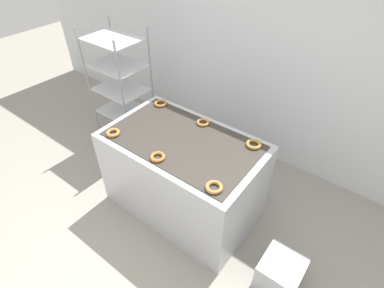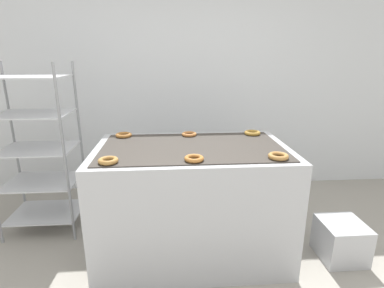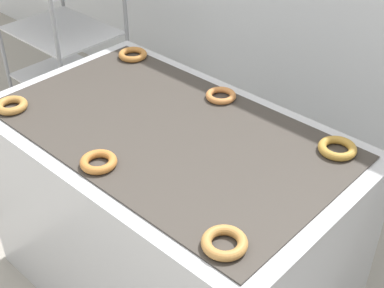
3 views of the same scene
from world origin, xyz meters
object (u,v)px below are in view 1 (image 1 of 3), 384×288
object	(u,v)px
donut_far_left	(161,103)
fryer_machine	(183,175)
donut_far_right	(254,144)
glaze_bin	(280,273)
donut_far_center	(203,122)
donut_near_left	(113,133)
donut_near_right	(214,187)
donut_near_center	(158,157)
baking_rack_cart	(121,89)

from	to	relation	value
donut_far_left	fryer_machine	bearing A→B (deg)	-30.40
donut_far_right	glaze_bin	bearing A→B (deg)	-38.64
donut_far_center	donut_near_left	bearing A→B (deg)	-131.36
glaze_bin	donut_near_right	distance (m)	1.05
fryer_machine	glaze_bin	size ratio (longest dim) A/B	4.29
donut_far_left	donut_far_right	xyz separation A→B (m)	(1.17, -0.01, 0.00)
donut_near_center	donut_near_right	size ratio (longest dim) A/B	0.95
fryer_machine	donut_far_left	size ratio (longest dim) A/B	10.84
donut_near_right	donut_near_left	bearing A→B (deg)	-179.82
donut_near_right	donut_far_center	size ratio (longest dim) A/B	1.07
donut_far_left	donut_far_right	bearing A→B (deg)	-0.65
glaze_bin	donut_near_left	distance (m)	2.02
donut_near_left	donut_far_center	world-z (taller)	donut_near_left
glaze_bin	donut_far_right	bearing A→B (deg)	141.36
donut_far_center	donut_far_right	world-z (taller)	donut_far_right
donut_far_left	glaze_bin	bearing A→B (deg)	-16.51
baking_rack_cart	donut_far_right	xyz separation A→B (m)	(1.99, -0.15, 0.16)
donut_near_center	baking_rack_cart	bearing A→B (deg)	149.70
fryer_machine	donut_far_center	world-z (taller)	donut_far_center
baking_rack_cart	donut_near_left	size ratio (longest dim) A/B	11.80
donut_near_left	glaze_bin	bearing A→B (deg)	4.38
donut_near_right	donut_far_left	distance (m)	1.36
glaze_bin	donut_near_center	xyz separation A→B (m)	(-1.26, -0.14, 0.81)
donut_far_center	glaze_bin	bearing A→B (deg)	-23.24
donut_near_left	donut_far_left	distance (m)	0.68
donut_near_right	donut_far_left	bearing A→B (deg)	149.92
donut_far_center	baking_rack_cart	bearing A→B (deg)	174.22
donut_far_center	donut_far_right	size ratio (longest dim) A/B	0.92
donut_far_left	donut_far_center	bearing A→B (deg)	-0.85
donut_near_left	donut_far_right	bearing A→B (deg)	29.70
baking_rack_cart	donut_far_right	size ratio (longest dim) A/B	11.00
fryer_machine	donut_far_right	distance (m)	0.83
baking_rack_cart	donut_near_left	world-z (taller)	baking_rack_cart
glaze_bin	donut_near_center	bearing A→B (deg)	-173.66
donut_far_center	donut_far_left	bearing A→B (deg)	179.15
fryer_machine	glaze_bin	distance (m)	1.30
fryer_machine	donut_far_right	bearing A→B (deg)	29.72
donut_near_right	baking_rack_cart	bearing A→B (deg)	157.81
donut_near_left	donut_near_center	xyz separation A→B (m)	(0.58, 0.00, -0.00)
baking_rack_cart	donut_near_right	xyz separation A→B (m)	(2.00, -0.81, 0.16)
glaze_bin	baking_rack_cart	bearing A→B (deg)	165.68
donut_far_left	donut_near_right	bearing A→B (deg)	-30.08
glaze_bin	donut_near_left	xyz separation A→B (m)	(-1.84, -0.14, 0.81)
fryer_machine	donut_near_right	xyz separation A→B (m)	(0.59, -0.34, 0.50)
glaze_bin	donut_far_center	size ratio (longest dim) A/B	2.70
donut_near_right	donut_far_center	xyz separation A→B (m)	(-0.59, 0.67, -0.00)
donut_near_left	donut_near_right	xyz separation A→B (m)	(1.18, 0.00, -0.00)
baking_rack_cart	donut_near_right	size ratio (longest dim) A/B	11.15
donut_near_left	donut_far_left	size ratio (longest dim) A/B	0.95
glaze_bin	donut_near_left	bearing A→B (deg)	-175.62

